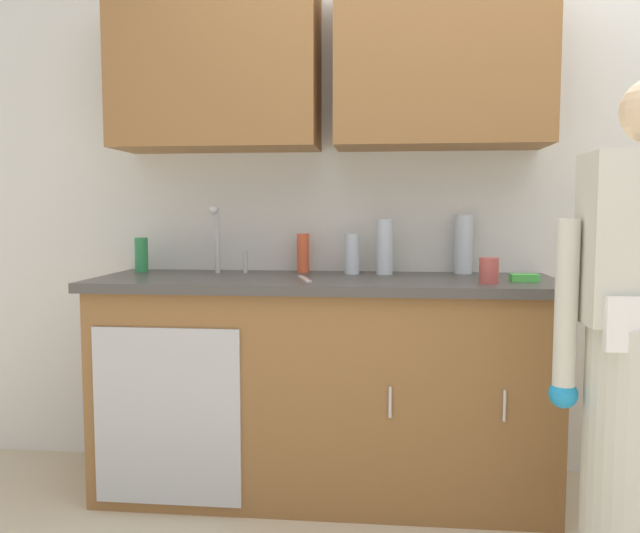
% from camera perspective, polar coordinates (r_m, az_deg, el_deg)
% --- Properties ---
extents(kitchen_wall_with_uppers, '(4.80, 0.44, 2.70)m').
position_cam_1_polar(kitchen_wall_with_uppers, '(3.01, 8.86, 9.72)').
color(kitchen_wall_with_uppers, silver).
rests_on(kitchen_wall_with_uppers, ground).
extents(counter_cabinet, '(1.90, 0.62, 0.90)m').
position_cam_1_polar(counter_cabinet, '(2.82, 0.28, -10.95)').
color(counter_cabinet, brown).
rests_on(counter_cabinet, ground).
extents(countertop, '(1.96, 0.66, 0.04)m').
position_cam_1_polar(countertop, '(2.73, 0.35, -1.40)').
color(countertop, '#474442').
rests_on(countertop, counter_cabinet).
extents(sink, '(0.50, 0.36, 0.35)m').
position_cam_1_polar(sink, '(2.82, -9.13, -1.15)').
color(sink, '#B7BABF').
rests_on(sink, counter_cabinet).
extents(bottle_cleaner_spray, '(0.07, 0.07, 0.25)m').
position_cam_1_polar(bottle_cleaner_spray, '(2.86, 5.83, 1.76)').
color(bottle_cleaner_spray, silver).
rests_on(bottle_cleaner_spray, countertop).
extents(bottle_water_tall, '(0.06, 0.06, 0.16)m').
position_cam_1_polar(bottle_water_tall, '(3.09, -15.72, 1.02)').
color(bottle_water_tall, '#2D8C4C').
rests_on(bottle_water_tall, countertop).
extents(bottle_water_short, '(0.08, 0.08, 0.27)m').
position_cam_1_polar(bottle_water_short, '(2.96, 12.74, 1.97)').
color(bottle_water_short, silver).
rests_on(bottle_water_short, countertop).
extents(bottle_dish_liquid, '(0.07, 0.07, 0.18)m').
position_cam_1_polar(bottle_dish_liquid, '(2.87, 2.89, 1.14)').
color(bottle_dish_liquid, silver).
rests_on(bottle_dish_liquid, countertop).
extents(bottle_soap, '(0.06, 0.06, 0.18)m').
position_cam_1_polar(bottle_soap, '(2.95, -1.53, 1.22)').
color(bottle_soap, '#E05933').
rests_on(bottle_soap, countertop).
extents(cup_by_sink, '(0.08, 0.08, 0.10)m').
position_cam_1_polar(cup_by_sink, '(2.58, 14.90, -0.36)').
color(cup_by_sink, '#B24C47').
rests_on(cup_by_sink, countertop).
extents(knife_on_counter, '(0.09, 0.24, 0.01)m').
position_cam_1_polar(knife_on_counter, '(2.65, -1.43, -1.10)').
color(knife_on_counter, silver).
rests_on(knife_on_counter, countertop).
extents(sponge, '(0.11, 0.07, 0.03)m').
position_cam_1_polar(sponge, '(2.70, 17.85, -0.97)').
color(sponge, '#4CBF4C').
rests_on(sponge, countertop).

